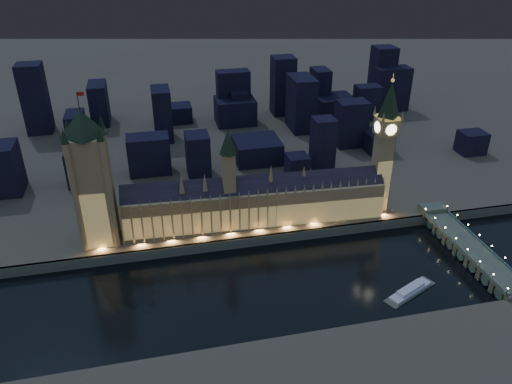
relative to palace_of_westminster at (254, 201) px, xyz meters
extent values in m
plane|color=black|center=(-5.13, -61.74, -26.37)|extent=(2000.00, 2000.00, 0.00)
cube|color=brown|center=(-5.13, 458.26, -22.37)|extent=(2000.00, 960.00, 8.00)
cube|color=#424F46|center=(-5.13, -20.74, -22.37)|extent=(2000.00, 2.50, 8.00)
cube|color=#8A8254|center=(0.91, 0.26, -4.37)|extent=(200.75, 29.89, 28.00)
cube|color=tan|center=(0.91, -9.99, -9.37)|extent=(200.00, 0.50, 18.00)
cube|color=black|center=(0.91, 0.26, 12.63)|extent=(200.56, 26.16, 16.26)
cube|color=#8A8254|center=(-19.09, 0.26, 25.63)|extent=(9.00, 9.00, 32.00)
cone|color=black|center=(-19.09, 0.26, 50.63)|extent=(13.00, 13.00, 18.00)
cube|color=#8A8254|center=(-99.09, -10.34, -4.37)|extent=(1.20, 1.20, 28.00)
cone|color=#8A8254|center=(-99.09, -9.74, 12.63)|extent=(2.00, 2.00, 6.00)
cube|color=#8A8254|center=(-91.95, -10.34, -4.37)|extent=(1.20, 1.20, 28.00)
cone|color=#8A8254|center=(-91.95, -9.74, 12.63)|extent=(2.00, 2.00, 6.00)
cube|color=#8A8254|center=(-84.81, -10.34, -4.37)|extent=(1.20, 1.20, 28.00)
cone|color=#8A8254|center=(-84.81, -9.74, 12.63)|extent=(2.00, 2.00, 6.00)
cube|color=#8A8254|center=(-77.66, -10.34, -4.37)|extent=(1.20, 1.20, 28.00)
cone|color=#8A8254|center=(-77.66, -9.74, 12.63)|extent=(2.00, 2.00, 6.00)
cube|color=#8A8254|center=(-70.52, -10.34, -4.37)|extent=(1.20, 1.20, 28.00)
cone|color=#8A8254|center=(-70.52, -9.74, 12.63)|extent=(2.00, 2.00, 6.00)
cube|color=#8A8254|center=(-63.38, -10.34, -4.37)|extent=(1.20, 1.20, 28.00)
cone|color=#8A8254|center=(-63.38, -9.74, 12.63)|extent=(2.00, 2.00, 6.00)
cube|color=#8A8254|center=(-56.24, -10.34, -4.37)|extent=(1.20, 1.20, 28.00)
cone|color=#8A8254|center=(-56.24, -9.74, 12.63)|extent=(2.00, 2.00, 6.00)
cube|color=#8A8254|center=(-49.09, -10.34, -4.37)|extent=(1.20, 1.20, 28.00)
cone|color=#8A8254|center=(-49.09, -9.74, 12.63)|extent=(2.00, 2.00, 6.00)
cube|color=#8A8254|center=(-41.95, -10.34, -4.37)|extent=(1.20, 1.20, 28.00)
cone|color=#8A8254|center=(-41.95, -9.74, 12.63)|extent=(2.00, 2.00, 6.00)
cube|color=#8A8254|center=(-34.81, -10.34, -4.37)|extent=(1.20, 1.20, 28.00)
cone|color=#8A8254|center=(-34.81, -9.74, 12.63)|extent=(2.00, 2.00, 6.00)
cube|color=#8A8254|center=(-27.66, -10.34, -4.37)|extent=(1.20, 1.20, 28.00)
cone|color=#8A8254|center=(-27.66, -9.74, 12.63)|extent=(2.00, 2.00, 6.00)
cube|color=#8A8254|center=(-20.52, -10.34, -4.37)|extent=(1.20, 1.20, 28.00)
cone|color=#8A8254|center=(-20.52, -9.74, 12.63)|extent=(2.00, 2.00, 6.00)
cube|color=#8A8254|center=(-13.38, -10.34, -4.37)|extent=(1.20, 1.20, 28.00)
cone|color=#8A8254|center=(-13.38, -9.74, 12.63)|extent=(2.00, 2.00, 6.00)
cube|color=#8A8254|center=(-6.24, -10.34, -4.37)|extent=(1.20, 1.20, 28.00)
cone|color=#8A8254|center=(-6.24, -9.74, 12.63)|extent=(2.00, 2.00, 6.00)
cube|color=#8A8254|center=(0.91, -10.34, -4.37)|extent=(1.20, 1.20, 28.00)
cone|color=#8A8254|center=(0.91, -9.74, 12.63)|extent=(2.00, 2.00, 6.00)
cube|color=#8A8254|center=(8.05, -10.34, -4.37)|extent=(1.20, 1.20, 28.00)
cone|color=#8A8254|center=(8.05, -9.74, 12.63)|extent=(2.00, 2.00, 6.00)
cube|color=#8A8254|center=(15.19, -10.34, -4.37)|extent=(1.20, 1.20, 28.00)
cone|color=#8A8254|center=(15.19, -9.74, 12.63)|extent=(2.00, 2.00, 6.00)
cube|color=#8A8254|center=(22.34, -10.34, -4.37)|extent=(1.20, 1.20, 28.00)
cone|color=#8A8254|center=(22.34, -9.74, 12.63)|extent=(2.00, 2.00, 6.00)
cube|color=#8A8254|center=(29.48, -10.34, -4.37)|extent=(1.20, 1.20, 28.00)
cone|color=#8A8254|center=(29.48, -9.74, 12.63)|extent=(2.00, 2.00, 6.00)
cube|color=#8A8254|center=(36.62, -10.34, -4.37)|extent=(1.20, 1.20, 28.00)
cone|color=#8A8254|center=(36.62, -9.74, 12.63)|extent=(2.00, 2.00, 6.00)
cube|color=#8A8254|center=(43.76, -10.34, -4.37)|extent=(1.20, 1.20, 28.00)
cone|color=#8A8254|center=(43.76, -9.74, 12.63)|extent=(2.00, 2.00, 6.00)
cube|color=#8A8254|center=(50.91, -10.34, -4.37)|extent=(1.20, 1.20, 28.00)
cone|color=#8A8254|center=(50.91, -9.74, 12.63)|extent=(2.00, 2.00, 6.00)
cube|color=#8A8254|center=(58.05, -10.34, -4.37)|extent=(1.20, 1.20, 28.00)
cone|color=#8A8254|center=(58.05, -9.74, 12.63)|extent=(2.00, 2.00, 6.00)
cube|color=#8A8254|center=(65.19, -10.34, -4.37)|extent=(1.20, 1.20, 28.00)
cone|color=#8A8254|center=(65.19, -9.74, 12.63)|extent=(2.00, 2.00, 6.00)
cube|color=#8A8254|center=(72.34, -10.34, -4.37)|extent=(1.20, 1.20, 28.00)
cone|color=#8A8254|center=(72.34, -9.74, 12.63)|extent=(2.00, 2.00, 6.00)
cube|color=#8A8254|center=(79.48, -10.34, -4.37)|extent=(1.20, 1.20, 28.00)
cone|color=#8A8254|center=(79.48, -9.74, 12.63)|extent=(2.00, 2.00, 6.00)
cube|color=#8A8254|center=(86.62, -10.34, -4.37)|extent=(1.20, 1.20, 28.00)
cone|color=#8A8254|center=(86.62, -9.74, 12.63)|extent=(2.00, 2.00, 6.00)
cube|color=#8A8254|center=(93.76, -10.34, -4.37)|extent=(1.20, 1.20, 28.00)
cone|color=#8A8254|center=(93.76, -9.74, 12.63)|extent=(2.00, 2.00, 6.00)
cube|color=#8A8254|center=(100.91, -10.34, -4.37)|extent=(1.20, 1.20, 28.00)
cone|color=#8A8254|center=(100.91, -9.74, 12.63)|extent=(2.00, 2.00, 6.00)
cone|color=#8A8254|center=(-54.09, 0.26, 22.63)|extent=(4.40, 4.40, 18.00)
cone|color=#8A8254|center=(-37.09, 0.26, 20.63)|extent=(4.40, 4.40, 14.00)
cone|color=#8A8254|center=(12.91, 0.26, 21.63)|extent=(4.40, 4.40, 16.00)
cone|color=#8A8254|center=(38.91, 0.26, 19.63)|extent=(4.40, 4.40, 12.00)
cube|color=#8A8254|center=(-115.13, 0.26, 22.71)|extent=(23.15, 23.15, 82.16)
cube|color=tan|center=(-115.13, -10.94, 3.63)|extent=(22.00, 0.50, 44.00)
cone|color=black|center=(-115.13, 0.26, 72.79)|extent=(31.68, 31.68, 18.00)
cylinder|color=black|center=(-115.13, 0.26, 87.79)|extent=(0.50, 0.50, 12.00)
cube|color=#AB1311|center=(-112.93, 0.26, 92.29)|extent=(4.00, 0.15, 2.50)
cylinder|color=#8A8254|center=(-126.13, -10.74, 22.71)|extent=(4.40, 4.40, 82.16)
cone|color=black|center=(-126.13, -10.74, 68.79)|extent=(5.20, 5.20, 10.00)
cylinder|color=#8A8254|center=(-126.13, 11.26, 22.71)|extent=(4.40, 4.40, 82.16)
cone|color=black|center=(-126.13, 11.26, 68.79)|extent=(5.20, 5.20, 10.00)
cylinder|color=#8A8254|center=(-104.13, -10.74, 22.71)|extent=(4.40, 4.40, 82.16)
cone|color=black|center=(-104.13, -10.74, 68.79)|extent=(5.20, 5.20, 10.00)
cylinder|color=#8A8254|center=(-104.13, 11.26, 22.71)|extent=(4.40, 4.40, 82.16)
cone|color=black|center=(-104.13, 11.26, 68.79)|extent=(5.20, 5.20, 10.00)
cube|color=#8A8254|center=(102.87, 0.26, 13.69)|extent=(12.31, 12.31, 64.11)
cube|color=tan|center=(102.87, -5.94, 3.63)|extent=(12.00, 0.50, 44.00)
cube|color=#8A8254|center=(102.87, 0.26, 52.35)|extent=(15.00, 15.00, 13.22)
cube|color=#F2C64C|center=(102.87, 0.26, 59.56)|extent=(15.75, 15.75, 1.20)
cone|color=black|center=(102.87, 0.26, 73.16)|extent=(18.00, 18.00, 26.00)
sphere|color=#F2C64C|center=(102.87, 0.26, 87.66)|extent=(2.80, 2.80, 2.80)
cylinder|color=#F2C64C|center=(102.87, 0.26, 90.16)|extent=(0.40, 0.40, 5.00)
cylinder|color=#FFF2BF|center=(102.87, -7.49, 52.35)|extent=(8.40, 0.50, 8.40)
cylinder|color=#FFF2BF|center=(102.87, 8.01, 52.35)|extent=(8.40, 0.50, 8.40)
cylinder|color=#FFF2BF|center=(95.12, 0.26, 52.35)|extent=(0.50, 8.40, 8.40)
cylinder|color=#FFF2BF|center=(110.62, 0.26, 52.35)|extent=(0.50, 8.40, 8.40)
cone|color=#8A8254|center=(95.37, -7.24, 62.96)|extent=(2.60, 2.60, 8.00)
cone|color=#8A8254|center=(95.37, 7.76, 62.96)|extent=(2.60, 2.60, 8.00)
cone|color=#8A8254|center=(110.37, -7.24, 62.96)|extent=(2.60, 2.60, 8.00)
cone|color=#8A8254|center=(110.37, 7.76, 62.96)|extent=(2.60, 2.60, 8.00)
cube|color=#424F46|center=(143.89, -71.74, -16.87)|extent=(19.79, 100.00, 1.60)
cube|color=#2E544F|center=(134.39, -71.74, -15.47)|extent=(0.80, 100.00, 1.60)
cube|color=#2E544F|center=(153.38, -71.74, -15.47)|extent=(0.80, 100.00, 1.60)
cube|color=#424F46|center=(143.89, -16.74, -17.62)|extent=(19.79, 12.00, 9.50)
cylinder|color=black|center=(134.39, -121.74, -13.67)|extent=(0.30, 0.30, 4.40)
sphere|color=#FFD88C|center=(134.39, -121.74, -11.37)|extent=(1.00, 1.00, 1.00)
cube|color=#424F46|center=(143.89, -107.45, -22.02)|extent=(17.81, 4.00, 9.50)
cylinder|color=black|center=(134.39, -107.45, -13.67)|extent=(0.30, 0.30, 4.40)
sphere|color=#FFD88C|center=(134.39, -107.45, -11.37)|extent=(1.00, 1.00, 1.00)
cube|color=#424F46|center=(143.89, -93.16, -22.02)|extent=(17.81, 4.00, 9.50)
cylinder|color=black|center=(134.39, -93.16, -13.67)|extent=(0.30, 0.30, 4.40)
sphere|color=#FFD88C|center=(134.39, -93.16, -11.37)|extent=(1.00, 1.00, 1.00)
cylinder|color=black|center=(153.38, -93.16, -13.67)|extent=(0.30, 0.30, 4.40)
sphere|color=#FFD88C|center=(153.38, -93.16, -11.37)|extent=(1.00, 1.00, 1.00)
cube|color=#424F46|center=(143.89, -78.88, -22.02)|extent=(17.81, 4.00, 9.50)
cylinder|color=black|center=(134.39, -78.88, -13.67)|extent=(0.30, 0.30, 4.40)
sphere|color=#FFD88C|center=(134.39, -78.88, -11.37)|extent=(1.00, 1.00, 1.00)
cylinder|color=black|center=(153.38, -78.88, -13.67)|extent=(0.30, 0.30, 4.40)
sphere|color=#FFD88C|center=(153.38, -78.88, -11.37)|extent=(1.00, 1.00, 1.00)
cube|color=#424F46|center=(143.89, -64.59, -22.02)|extent=(17.81, 4.00, 9.50)
cylinder|color=black|center=(134.39, -64.59, -13.67)|extent=(0.30, 0.30, 4.40)
sphere|color=#FFD88C|center=(134.39, -64.59, -11.37)|extent=(1.00, 1.00, 1.00)
cylinder|color=black|center=(153.38, -64.59, -13.67)|extent=(0.30, 0.30, 4.40)
sphere|color=#FFD88C|center=(153.38, -64.59, -11.37)|extent=(1.00, 1.00, 1.00)
cube|color=#424F46|center=(143.89, -50.31, -22.02)|extent=(17.81, 4.00, 9.50)
cylinder|color=black|center=(134.39, -50.31, -13.67)|extent=(0.30, 0.30, 4.40)
sphere|color=#FFD88C|center=(134.39, -50.31, -11.37)|extent=(1.00, 1.00, 1.00)
cylinder|color=black|center=(153.38, -50.31, -13.67)|extent=(0.30, 0.30, 4.40)
sphere|color=#FFD88C|center=(153.38, -50.31, -11.37)|extent=(1.00, 1.00, 1.00)
cube|color=#424F46|center=(143.89, -36.02, -22.02)|extent=(17.81, 4.00, 9.50)
cylinder|color=black|center=(134.39, -36.02, -13.67)|extent=(0.30, 0.30, 4.40)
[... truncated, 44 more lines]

